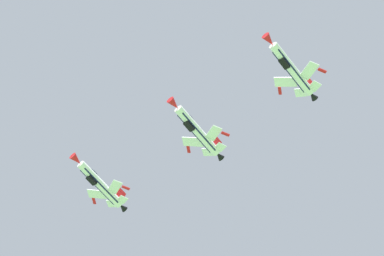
{
  "coord_description": "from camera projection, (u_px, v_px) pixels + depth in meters",
  "views": [
    {
      "loc": [
        -0.44,
        -0.97,
        1.47
      ],
      "look_at": [
        11.55,
        73.32,
        141.03
      ],
      "focal_mm": 78.4,
      "sensor_mm": 36.0,
      "label": 1
    }
  ],
  "objects": [
    {
      "name": "fighter_jet_lead",
      "position": [
        291.0,
        68.0,
        151.58
      ],
      "size": [
        12.6,
        12.34,
        4.78
      ],
      "rotation": [
        0.0,
        -0.33,
        2.32
      ],
      "color": "white"
    },
    {
      "name": "fighter_jet_left_wing",
      "position": [
        197.0,
        130.0,
        157.15
      ],
      "size": [
        12.6,
        12.27,
        5.02
      ],
      "rotation": [
        0.0,
        -0.39,
        2.32
      ],
      "color": "white"
    },
    {
      "name": "fighter_jet_right_wing",
      "position": [
        100.0,
        183.0,
        165.22
      ],
      "size": [
        12.6,
        12.27,
        5.0
      ],
      "rotation": [
        0.0,
        -0.39,
        2.32
      ],
      "color": "white"
    }
  ]
}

